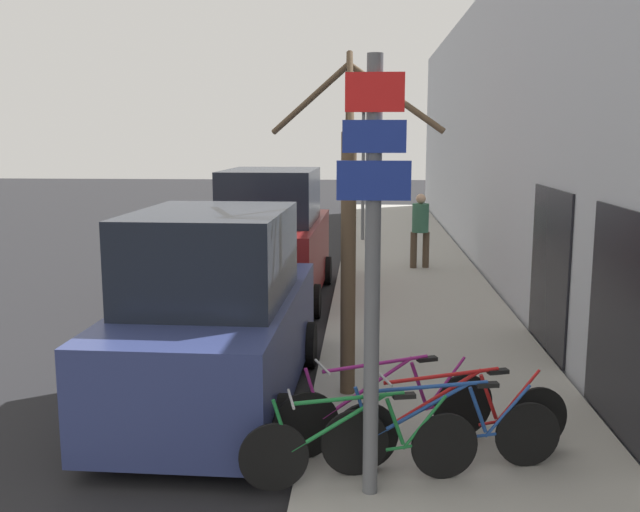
{
  "coord_description": "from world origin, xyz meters",
  "views": [
    {
      "loc": [
        1.62,
        -2.23,
        3.18
      ],
      "look_at": [
        1.06,
        6.42,
        1.73
      ],
      "focal_mm": 40.0,
      "sensor_mm": 36.0,
      "label": 1
    }
  ],
  "objects_px": {
    "bicycle_0": "(361,445)",
    "pedestrian_near": "(420,225)",
    "bicycle_1": "(443,432)",
    "bicycle_2": "(454,421)",
    "parked_car_1": "(273,242)",
    "signpost": "(373,266)",
    "parked_car_0": "(216,318)",
    "bicycle_3": "(387,409)",
    "traffic_light": "(363,142)",
    "street_tree": "(349,233)"
  },
  "relations": [
    {
      "from": "bicycle_3",
      "to": "parked_car_0",
      "type": "bearing_deg",
      "value": 32.68
    },
    {
      "from": "pedestrian_near",
      "to": "bicycle_2",
      "type": "bearing_deg",
      "value": 74.99
    },
    {
      "from": "bicycle_2",
      "to": "signpost",
      "type": "bearing_deg",
      "value": 113.62
    },
    {
      "from": "parked_car_1",
      "to": "traffic_light",
      "type": "bearing_deg",
      "value": 77.52
    },
    {
      "from": "signpost",
      "to": "parked_car_0",
      "type": "xyz_separation_m",
      "value": [
        -1.82,
        2.37,
        -1.09
      ]
    },
    {
      "from": "street_tree",
      "to": "bicycle_3",
      "type": "bearing_deg",
      "value": -74.13
    },
    {
      "from": "bicycle_2",
      "to": "street_tree",
      "type": "xyz_separation_m",
      "value": [
        -1.05,
        1.76,
        1.54
      ]
    },
    {
      "from": "signpost",
      "to": "traffic_light",
      "type": "relative_size",
      "value": 0.82
    },
    {
      "from": "bicycle_1",
      "to": "bicycle_3",
      "type": "distance_m",
      "value": 0.68
    },
    {
      "from": "bicycle_0",
      "to": "bicycle_2",
      "type": "bearing_deg",
      "value": -70.19
    },
    {
      "from": "pedestrian_near",
      "to": "traffic_light",
      "type": "relative_size",
      "value": 0.39
    },
    {
      "from": "parked_car_1",
      "to": "street_tree",
      "type": "bearing_deg",
      "value": -72.8
    },
    {
      "from": "street_tree",
      "to": "parked_car_1",
      "type": "bearing_deg",
      "value": 106.35
    },
    {
      "from": "parked_car_0",
      "to": "parked_car_1",
      "type": "relative_size",
      "value": 0.96
    },
    {
      "from": "bicycle_0",
      "to": "bicycle_3",
      "type": "height_order",
      "value": "bicycle_3"
    },
    {
      "from": "signpost",
      "to": "parked_car_1",
      "type": "bearing_deg",
      "value": 103.3
    },
    {
      "from": "street_tree",
      "to": "traffic_light",
      "type": "bearing_deg",
      "value": 89.57
    },
    {
      "from": "bicycle_0",
      "to": "bicycle_1",
      "type": "relative_size",
      "value": 0.95
    },
    {
      "from": "bicycle_3",
      "to": "traffic_light",
      "type": "distance_m",
      "value": 14.57
    },
    {
      "from": "signpost",
      "to": "bicycle_0",
      "type": "relative_size",
      "value": 1.75
    },
    {
      "from": "bicycle_2",
      "to": "bicycle_3",
      "type": "bearing_deg",
      "value": 51.02
    },
    {
      "from": "bicycle_0",
      "to": "bicycle_2",
      "type": "xyz_separation_m",
      "value": [
        0.87,
        0.54,
        0.02
      ]
    },
    {
      "from": "traffic_light",
      "to": "parked_car_0",
      "type": "bearing_deg",
      "value": -97.32
    },
    {
      "from": "pedestrian_near",
      "to": "traffic_light",
      "type": "height_order",
      "value": "traffic_light"
    },
    {
      "from": "bicycle_0",
      "to": "bicycle_3",
      "type": "xyz_separation_m",
      "value": [
        0.25,
        0.79,
        0.03
      ]
    },
    {
      "from": "bicycle_0",
      "to": "traffic_light",
      "type": "xyz_separation_m",
      "value": [
        -0.08,
        15.14,
        2.52
      ]
    },
    {
      "from": "bicycle_1",
      "to": "bicycle_2",
      "type": "height_order",
      "value": "bicycle_2"
    },
    {
      "from": "bicycle_0",
      "to": "pedestrian_near",
      "type": "relative_size",
      "value": 1.21
    },
    {
      "from": "signpost",
      "to": "parked_car_1",
      "type": "xyz_separation_m",
      "value": [
        -1.89,
        8.0,
        -0.99
      ]
    },
    {
      "from": "street_tree",
      "to": "bicycle_2",
      "type": "bearing_deg",
      "value": -59.2
    },
    {
      "from": "bicycle_3",
      "to": "parked_car_1",
      "type": "bearing_deg",
      "value": -5.14
    },
    {
      "from": "bicycle_2",
      "to": "traffic_light",
      "type": "height_order",
      "value": "traffic_light"
    },
    {
      "from": "bicycle_0",
      "to": "pedestrian_near",
      "type": "distance_m",
      "value": 10.76
    },
    {
      "from": "parked_car_0",
      "to": "bicycle_0",
      "type": "bearing_deg",
      "value": -50.79
    },
    {
      "from": "bicycle_3",
      "to": "parked_car_0",
      "type": "height_order",
      "value": "parked_car_0"
    },
    {
      "from": "traffic_light",
      "to": "bicycle_2",
      "type": "bearing_deg",
      "value": -86.27
    },
    {
      "from": "parked_car_0",
      "to": "street_tree",
      "type": "bearing_deg",
      "value": 3.77
    },
    {
      "from": "bicycle_1",
      "to": "pedestrian_near",
      "type": "xyz_separation_m",
      "value": [
        0.54,
        10.35,
        0.63
      ]
    },
    {
      "from": "pedestrian_near",
      "to": "bicycle_0",
      "type": "bearing_deg",
      "value": 70.46
    },
    {
      "from": "bicycle_0",
      "to": "parked_car_1",
      "type": "height_order",
      "value": "parked_car_1"
    },
    {
      "from": "signpost",
      "to": "bicycle_2",
      "type": "distance_m",
      "value": 1.92
    },
    {
      "from": "signpost",
      "to": "bicycle_2",
      "type": "relative_size",
      "value": 1.6
    },
    {
      "from": "signpost",
      "to": "bicycle_3",
      "type": "distance_m",
      "value": 1.86
    },
    {
      "from": "bicycle_1",
      "to": "parked_car_1",
      "type": "xyz_separation_m",
      "value": [
        -2.55,
        7.54,
        0.63
      ]
    },
    {
      "from": "parked_car_1",
      "to": "traffic_light",
      "type": "distance_m",
      "value": 7.72
    },
    {
      "from": "bicycle_0",
      "to": "bicycle_2",
      "type": "height_order",
      "value": "bicycle_2"
    },
    {
      "from": "bicycle_2",
      "to": "parked_car_1",
      "type": "height_order",
      "value": "parked_car_1"
    },
    {
      "from": "street_tree",
      "to": "signpost",
      "type": "bearing_deg",
      "value": -83.93
    },
    {
      "from": "parked_car_1",
      "to": "bicycle_2",
      "type": "bearing_deg",
      "value": -69.04
    },
    {
      "from": "parked_car_0",
      "to": "street_tree",
      "type": "distance_m",
      "value": 1.87
    }
  ]
}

